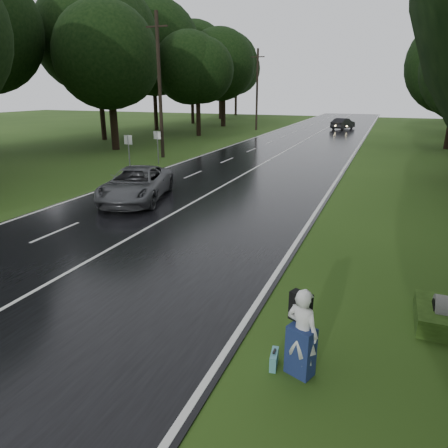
{
  "coord_description": "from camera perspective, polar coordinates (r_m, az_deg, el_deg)",
  "views": [
    {
      "loc": [
        8.45,
        -9.24,
        5.23
      ],
      "look_at": [
        3.82,
        2.34,
        1.1
      ],
      "focal_mm": 32.62,
      "sensor_mm": 36.0,
      "label": 1
    }
  ],
  "objects": [
    {
      "name": "tree_right_e",
      "position": [
        43.57,
        28.68,
        9.22
      ],
      "size": [
        7.95,
        7.95,
        12.42
      ],
      "primitive_type": null,
      "color": "black",
      "rests_on": "ground"
    },
    {
      "name": "suitcase",
      "position": [
        8.53,
        7.02,
        -18.31
      ],
      "size": [
        0.19,
        0.46,
        0.32
      ],
      "primitive_type": "cube",
      "rotation": [
        0.0,
        0.0,
        0.13
      ],
      "color": "teal",
      "rests_on": "ground"
    },
    {
      "name": "utility_pole_mid",
      "position": [
        33.94,
        -8.55,
        9.25
      ],
      "size": [
        1.8,
        0.28,
        10.76
      ],
      "primitive_type": null,
      "color": "black",
      "rests_on": "ground"
    },
    {
      "name": "lane_center",
      "position": [
        30.87,
        5.68,
        8.56
      ],
      "size": [
        0.12,
        140.0,
        0.01
      ],
      "primitive_type": "cube",
      "color": "silver",
      "rests_on": "road"
    },
    {
      "name": "road_sign_b",
      "position": [
        30.83,
        -9.15,
        8.32
      ],
      "size": [
        0.57,
        0.1,
        2.38
      ],
      "primitive_type": null,
      "color": "white",
      "rests_on": "ground"
    },
    {
      "name": "tree_left_e",
      "position": [
        49.86,
        -3.56,
        12.26
      ],
      "size": [
        8.69,
        8.69,
        13.57
      ],
      "primitive_type": null,
      "color": "black",
      "rests_on": "ground"
    },
    {
      "name": "ground",
      "position": [
        13.57,
        -19.07,
        -5.42
      ],
      "size": [
        160.0,
        160.0,
        0.0
      ],
      "primitive_type": "plane",
      "color": "#2A4815",
      "rests_on": "ground"
    },
    {
      "name": "far_car",
      "position": [
        59.96,
        16.34,
        13.35
      ],
      "size": [
        2.98,
        4.79,
        1.49
      ],
      "primitive_type": "imported",
      "rotation": [
        0.0,
        0.0,
        2.81
      ],
      "color": "black",
      "rests_on": "road"
    },
    {
      "name": "tree_left_d",
      "position": [
        39.31,
        -14.88,
        10.07
      ],
      "size": [
        8.87,
        8.87,
        13.87
      ],
      "primitive_type": null,
      "color": "black",
      "rests_on": "ground"
    },
    {
      "name": "road",
      "position": [
        30.88,
        5.68,
        8.51
      ],
      "size": [
        12.0,
        140.0,
        0.04
      ],
      "primitive_type": "cube",
      "color": "black",
      "rests_on": "ground"
    },
    {
      "name": "tree_left_f",
      "position": [
        62.85,
        -0.11,
        13.54
      ],
      "size": [
        9.38,
        9.38,
        14.65
      ],
      "primitive_type": null,
      "color": "black",
      "rests_on": "ground"
    },
    {
      "name": "grey_car",
      "position": [
        20.43,
        -12.22,
        5.48
      ],
      "size": [
        4.14,
        6.22,
        1.59
      ],
      "primitive_type": "imported",
      "rotation": [
        0.0,
        0.0,
        0.29
      ],
      "color": "#45474A",
      "rests_on": "road"
    },
    {
      "name": "hitchhiker",
      "position": [
        8.06,
        10.81,
        -15.06
      ],
      "size": [
        0.77,
        0.75,
        1.81
      ],
      "color": "silver",
      "rests_on": "ground"
    },
    {
      "name": "utility_pole_far",
      "position": [
        56.92,
        4.52,
        12.99
      ],
      "size": [
        1.8,
        0.28,
        10.28
      ],
      "primitive_type": null,
      "color": "black",
      "rests_on": "ground"
    },
    {
      "name": "road_sign_a",
      "position": [
        27.82,
        -12.98,
        7.02
      ],
      "size": [
        0.59,
        0.1,
        2.44
      ],
      "primitive_type": null,
      "color": "white",
      "rests_on": "ground"
    }
  ]
}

